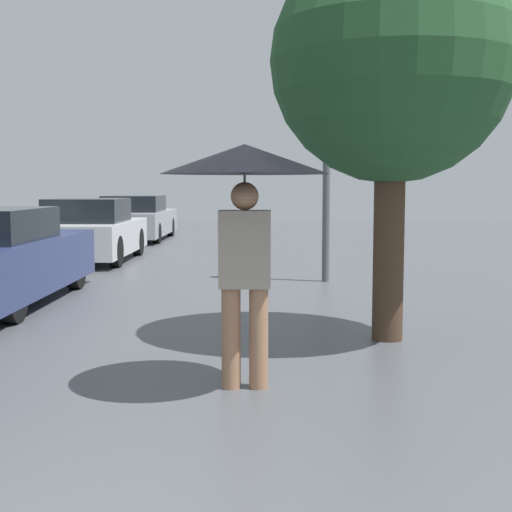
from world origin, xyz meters
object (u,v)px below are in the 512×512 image
tree (392,63)px  pedestrian (245,184)px  parked_car_third (90,232)px  street_lamp (327,136)px  parked_car_farthest (136,219)px

tree → pedestrian: bearing=-128.5°
parked_car_third → tree: (4.83, -7.51, 2.14)m
pedestrian → street_lamp: (1.15, 6.15, 0.78)m
street_lamp → parked_car_third: bearing=145.9°
pedestrian → parked_car_third: 9.92m
pedestrian → parked_car_third: bearing=110.4°
pedestrian → tree: size_ratio=0.47×
parked_car_third → tree: tree is taller
parked_car_third → street_lamp: bearing=-34.1°
pedestrian → parked_car_third: pedestrian is taller
parked_car_third → street_lamp: 5.81m
parked_car_farthest → tree: bearing=-69.7°
parked_car_third → pedestrian: bearing=-69.6°
parked_car_third → parked_car_farthest: parked_car_third is taller
pedestrian → parked_car_third: (-3.44, 9.25, -0.96)m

